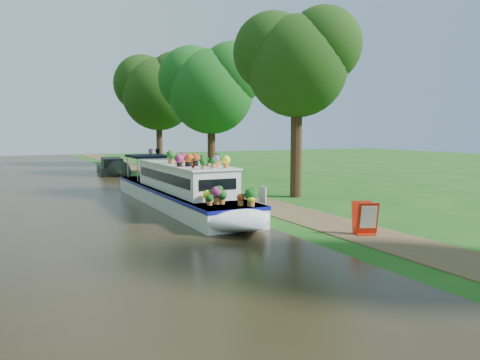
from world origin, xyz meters
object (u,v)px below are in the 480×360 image
Objects in this scene: sandwich_board at (365,220)px; pedestrian_pink at (151,162)px; second_boat at (112,167)px; pedestrian_dark at (158,160)px; plant_boat at (184,188)px.

pedestrian_pink is at bearing 114.99° from sandwich_board.
pedestrian_dark is (3.62, 0.14, 0.45)m from second_boat.
sandwich_board is 0.57× the size of pedestrian_dark.
pedestrian_dark is at bearing 111.60° from sandwich_board.
plant_boat reaches higher than pedestrian_pink.
plant_boat is 7.90m from sandwich_board.
second_boat is at bearing 88.33° from plant_boat.
plant_boat reaches higher than sandwich_board.
pedestrian_dark is at bearing 8.86° from second_boat.
pedestrian_pink is 3.16m from pedestrian_dark.
plant_boat is 2.17× the size of second_boat.
second_boat is 24.46m from sandwich_board.
second_boat is at bearing 153.29° from pedestrian_dark.
second_boat is 3.55m from pedestrian_pink.
plant_boat is 17.14m from second_boat.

